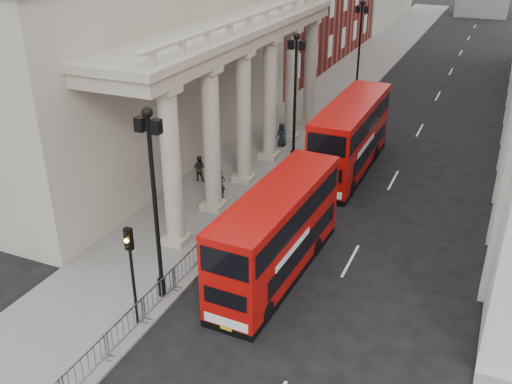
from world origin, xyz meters
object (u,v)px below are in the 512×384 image
at_px(lamp_post_north, 360,44).
at_px(traffic_light, 131,259).
at_px(lamp_post_south, 154,194).
at_px(bus_far, 351,135).
at_px(pedestrian_b, 199,168).
at_px(bus_near, 277,231).
at_px(pedestrian_a, 220,184).
at_px(pedestrian_c, 282,135).
at_px(lamp_post_mid, 295,91).

xyz_separation_m(lamp_post_north, traffic_light, (0.10, -34.02, -1.80)).
height_order(lamp_post_south, bus_far, lamp_post_south).
bearing_deg(pedestrian_b, bus_far, -152.14).
height_order(lamp_post_north, bus_far, lamp_post_north).
height_order(traffic_light, pedestrian_b, traffic_light).
distance_m(bus_near, pedestrian_b, 10.91).
height_order(pedestrian_a, pedestrian_c, pedestrian_a).
bearing_deg(pedestrian_a, pedestrian_b, 134.86).
relative_size(traffic_light, bus_far, 0.41).
distance_m(lamp_post_mid, bus_far, 4.45).
relative_size(lamp_post_mid, lamp_post_north, 1.00).
bearing_deg(lamp_post_south, bus_far, 77.61).
relative_size(lamp_post_north, pedestrian_b, 5.24).
relative_size(lamp_post_north, pedestrian_a, 4.87).
height_order(lamp_post_mid, lamp_post_north, same).
bearing_deg(lamp_post_north, pedestrian_b, -101.40).
bearing_deg(lamp_post_mid, pedestrian_c, 125.95).
bearing_deg(bus_near, pedestrian_c, 112.85).
xyz_separation_m(lamp_post_south, bus_near, (3.76, 3.67, -2.74)).
xyz_separation_m(lamp_post_mid, pedestrian_a, (-1.97, -6.66, -3.94)).
relative_size(pedestrian_a, pedestrian_c, 1.04).
bearing_deg(bus_near, traffic_light, -120.41).
distance_m(lamp_post_north, pedestrian_a, 23.09).
height_order(lamp_post_south, traffic_light, lamp_post_south).
distance_m(pedestrian_b, pedestrian_c, 7.84).
bearing_deg(lamp_post_mid, bus_far, 6.85).
xyz_separation_m(lamp_post_north, pedestrian_a, (-1.97, -22.66, -3.94)).
xyz_separation_m(bus_near, pedestrian_c, (-5.52, 14.75, -1.23)).
bearing_deg(lamp_post_south, traffic_light, -87.16).
xyz_separation_m(traffic_light, pedestrian_b, (-4.34, 13.00, -2.19)).
distance_m(pedestrian_a, pedestrian_b, 2.80).
bearing_deg(pedestrian_a, lamp_post_north, 75.87).
distance_m(traffic_light, bus_near, 6.83).
bearing_deg(lamp_post_mid, lamp_post_north, 90.00).
bearing_deg(lamp_post_north, traffic_light, -89.83).
relative_size(lamp_post_south, pedestrian_a, 4.87).
relative_size(bus_near, pedestrian_c, 5.91).
bearing_deg(lamp_post_mid, bus_near, -73.03).
bearing_deg(pedestrian_a, lamp_post_south, -87.27).
bearing_deg(pedestrian_a, bus_near, -53.84).
bearing_deg(pedestrian_b, pedestrian_c, -115.37).
height_order(lamp_post_mid, pedestrian_c, lamp_post_mid).
distance_m(lamp_post_mid, pedestrian_a, 7.98).
relative_size(traffic_light, bus_near, 0.44).
bearing_deg(pedestrian_c, bus_near, -59.62).
distance_m(lamp_post_north, bus_far, 16.18).
bearing_deg(bus_near, lamp_post_mid, 109.32).
relative_size(lamp_post_mid, pedestrian_a, 4.87).
xyz_separation_m(lamp_post_mid, bus_far, (3.61, 0.43, -2.56)).
bearing_deg(lamp_post_mid, lamp_post_south, -90.00).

